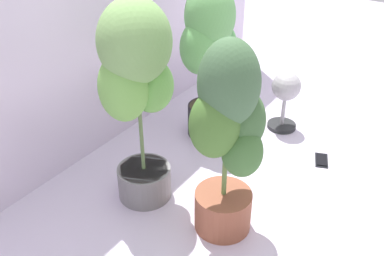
# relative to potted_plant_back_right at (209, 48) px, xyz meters

# --- Properties ---
(ground_plane) EXTENTS (8.00, 8.00, 0.00)m
(ground_plane) POSITION_rel_potted_plant_back_right_xyz_m (-0.30, -0.40, -0.56)
(ground_plane) COLOR silver
(ground_plane) RESTS_ON ground
(potted_plant_back_right) EXTENTS (0.40, 0.36, 0.93)m
(potted_plant_back_right) POSITION_rel_potted_plant_back_right_xyz_m (0.00, 0.00, 0.00)
(potted_plant_back_right) COLOR black
(potted_plant_back_right) RESTS_ON ground
(potted_plant_back_left) EXTENTS (0.41, 0.35, 1.00)m
(potted_plant_back_left) POSITION_rel_potted_plant_back_right_xyz_m (-0.67, -0.05, 0.07)
(potted_plant_back_left) COLOR slate
(potted_plant_back_left) RESTS_ON ground
(potted_plant_front_left) EXTENTS (0.37, 0.33, 0.91)m
(potted_plant_front_left) POSITION_rel_potted_plant_back_right_xyz_m (-0.64, -0.49, -0.05)
(potted_plant_front_left) COLOR #955138
(potted_plant_front_left) RESTS_ON ground
(cell_phone) EXTENTS (0.16, 0.12, 0.01)m
(cell_phone) POSITION_rel_potted_plant_back_right_xyz_m (0.11, -0.70, -0.55)
(cell_phone) COLOR black
(cell_phone) RESTS_ON ground
(floor_fan) EXTENTS (0.20, 0.20, 0.38)m
(floor_fan) POSITION_rel_potted_plant_back_right_xyz_m (0.33, -0.36, -0.31)
(floor_fan) COLOR #262828
(floor_fan) RESTS_ON ground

